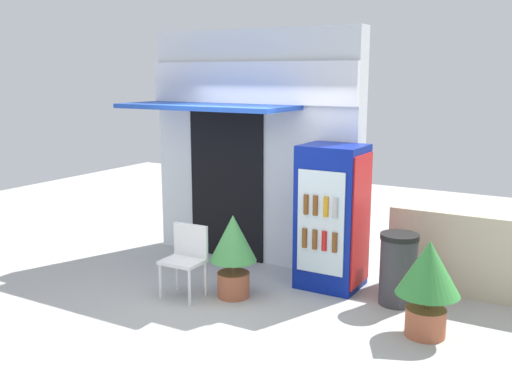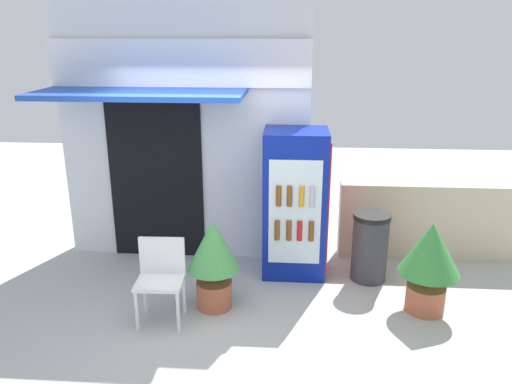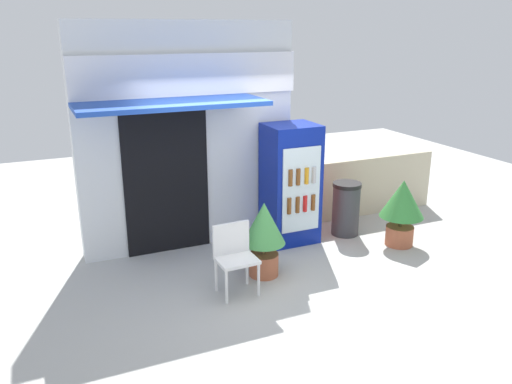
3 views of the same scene
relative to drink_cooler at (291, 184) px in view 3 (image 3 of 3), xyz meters
The scene contains 8 objects.
ground 1.69m from the drink_cooler, 132.95° to the right, with size 16.00×16.00×0.00m, color #B2B2AD.
storefront_building 1.71m from the drink_cooler, 161.34° to the left, with size 3.16×1.28×3.24m.
drink_cooler is the anchor object (origin of this frame).
plastic_chair 1.85m from the drink_cooler, 139.70° to the right, with size 0.49×0.41×0.87m.
potted_plant_near_shop 1.30m from the drink_cooler, 133.28° to the right, with size 0.56×0.56×1.01m.
potted_plant_curbside 1.67m from the drink_cooler, 30.92° to the right, with size 0.65×0.65×1.01m.
trash_bin 1.03m from the drink_cooler, ahead, with size 0.45×0.45×0.85m.
stone_boundary_wall 1.95m from the drink_cooler, 16.22° to the left, with size 2.47×0.22×1.01m, color beige.
Camera 3 is at (-2.49, -5.50, 3.14)m, focal length 36.22 mm.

